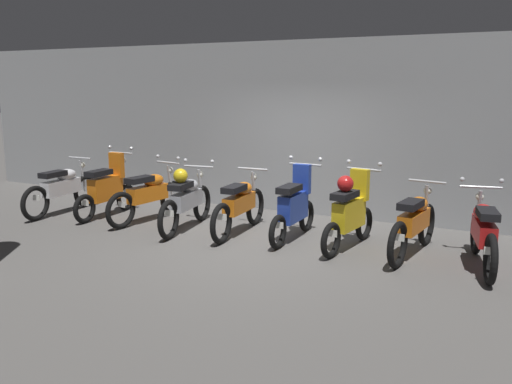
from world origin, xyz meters
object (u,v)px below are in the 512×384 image
Objects in this scene: motorbike_slot_5 at (294,207)px; motorbike_slot_3 at (186,199)px; motorbike_slot_4 at (240,204)px; motorbike_slot_6 at (350,212)px; motorbike_slot_1 at (107,189)px; motorbike_slot_7 at (414,223)px; motorbike_slot_0 at (62,188)px; motorbike_slot_2 at (149,194)px; motorbike_slot_8 at (483,232)px.

motorbike_slot_3 is at bearing -172.38° from motorbike_slot_5.
motorbike_slot_6 reaches higher than motorbike_slot_4.
motorbike_slot_3 is at bearing -4.93° from motorbike_slot_1.
motorbike_slot_7 is (3.76, 0.21, -0.04)m from motorbike_slot_3.
motorbike_slot_1 is (0.94, 0.20, 0.04)m from motorbike_slot_0.
motorbike_slot_1 is at bearing -179.71° from motorbike_slot_4.
motorbike_slot_4 is 1.88m from motorbike_slot_6.
motorbike_slot_8 is (5.62, -0.11, 0.00)m from motorbike_slot_2.
motorbike_slot_1 reaches higher than motorbike_slot_0.
motorbike_slot_2 and motorbike_slot_3 have the same top height.
motorbike_slot_4 is 3.75m from motorbike_slot_8.
motorbike_slot_8 is (4.68, 0.08, -0.04)m from motorbike_slot_3.
motorbike_slot_4 is (3.75, 0.21, 0.00)m from motorbike_slot_0.
motorbike_slot_5 reaches higher than motorbike_slot_0.
motorbike_slot_7 is at bearing 172.23° from motorbike_slot_8.
motorbike_slot_7 is at bearing 3.79° from motorbike_slot_6.
motorbike_slot_2 is (1.88, 0.23, 0.00)m from motorbike_slot_0.
motorbike_slot_2 is (0.94, 0.03, -0.04)m from motorbike_slot_1.
motorbike_slot_4 is (1.87, -0.02, -0.00)m from motorbike_slot_2.
motorbike_slot_2 is 3.75m from motorbike_slot_6.
motorbike_slot_2 is 0.99× the size of motorbike_slot_4.
motorbike_slot_6 is at bearing 178.01° from motorbike_slot_8.
motorbike_slot_2 and motorbike_slot_8 have the same top height.
motorbike_slot_2 is 2.81m from motorbike_slot_5.
motorbike_slot_6 is 0.86× the size of motorbike_slot_7.
motorbike_slot_5 and motorbike_slot_6 have the same top height.
motorbike_slot_1 is 1.00× the size of motorbike_slot_5.
motorbike_slot_2 is at bearing 179.42° from motorbike_slot_4.
motorbike_slot_2 reaches higher than motorbike_slot_4.
motorbike_slot_7 is (4.69, 0.01, -0.00)m from motorbike_slot_2.
motorbike_slot_0 is 1.16× the size of motorbike_slot_5.
motorbike_slot_5 is at bearing 178.66° from motorbike_slot_7.
motorbike_slot_8 is at bearing -1.17° from motorbike_slot_2.
motorbike_slot_5 reaches higher than motorbike_slot_7.
motorbike_slot_6 is at bearing -6.43° from motorbike_slot_5.
motorbike_slot_2 is 1.00× the size of motorbike_slot_3.
motorbike_slot_6 is (0.94, -0.11, 0.04)m from motorbike_slot_5.
motorbike_slot_6 reaches higher than motorbike_slot_0.
motorbike_slot_1 and motorbike_slot_6 have the same top height.
motorbike_slot_7 is (6.57, 0.24, 0.00)m from motorbike_slot_0.
motorbike_slot_7 is at bearing 0.15° from motorbike_slot_2.
motorbike_slot_8 is (3.75, -0.10, 0.00)m from motorbike_slot_4.
motorbike_slot_5 is at bearing 1.15° from motorbike_slot_2.
motorbike_slot_1 is at bearing -177.98° from motorbike_slot_2.
motorbike_slot_6 reaches higher than motorbike_slot_8.
motorbike_slot_0 is 1.00× the size of motorbike_slot_3.
motorbike_slot_6 reaches higher than motorbike_slot_3.
motorbike_slot_5 reaches higher than motorbike_slot_3.
motorbike_slot_2 reaches higher than motorbike_slot_0.
motorbike_slot_1 is at bearing 11.79° from motorbike_slot_0.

